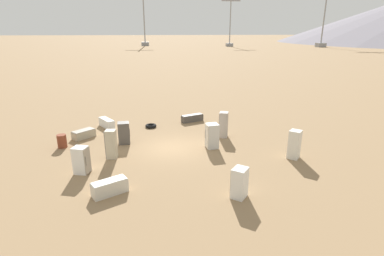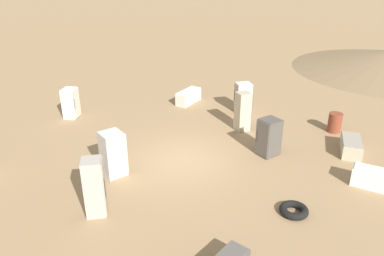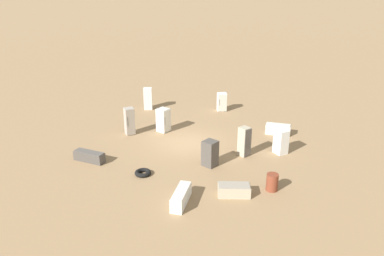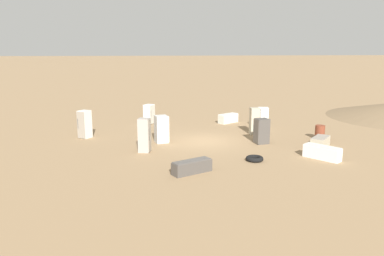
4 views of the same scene
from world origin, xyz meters
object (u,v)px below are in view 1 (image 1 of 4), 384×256
at_px(discarded_fridge_2, 111,144).
at_px(rusty_barrel, 62,141).
at_px(power_pylon_1, 230,29).
at_px(discarded_fridge_0, 124,133).
at_px(discarded_fridge_3, 81,160).
at_px(discarded_fridge_10, 223,125).
at_px(discarded_fridge_1, 110,187).
at_px(power_pylon_0, 323,25).
at_px(discarded_fridge_4, 107,123).
at_px(discarded_fridge_5, 212,136).
at_px(discarded_fridge_9, 239,183).
at_px(discarded_fridge_7, 192,118).
at_px(discarded_fridge_8, 84,134).
at_px(discarded_fridge_6, 294,144).
at_px(power_pylon_2, 144,26).
at_px(scrap_tire, 151,126).

relative_size(discarded_fridge_2, rusty_barrel, 2.02).
distance_m(power_pylon_1, discarded_fridge_0, 134.62).
xyz_separation_m(discarded_fridge_3, discarded_fridge_10, (9.16, 4.64, 0.19)).
bearing_deg(discarded_fridge_1, discarded_fridge_2, -23.19).
xyz_separation_m(power_pylon_0, discarded_fridge_1, (-82.80, -122.49, -9.36)).
height_order(power_pylon_1, discarded_fridge_1, power_pylon_1).
height_order(discarded_fridge_4, discarded_fridge_5, discarded_fridge_5).
distance_m(discarded_fridge_1, discarded_fridge_9, 6.21).
distance_m(discarded_fridge_7, discarded_fridge_8, 9.02).
height_order(discarded_fridge_1, discarded_fridge_10, discarded_fridge_10).
distance_m(discarded_fridge_6, discarded_fridge_7, 10.05).
relative_size(discarded_fridge_0, discarded_fridge_2, 0.84).
distance_m(power_pylon_2, discarded_fridge_3, 144.61).
height_order(power_pylon_0, discarded_fridge_6, power_pylon_0).
distance_m(discarded_fridge_4, discarded_fridge_8, 2.71).
height_order(power_pylon_2, discarded_fridge_1, power_pylon_2).
xyz_separation_m(power_pylon_2, discarded_fridge_10, (6.41, -139.67, -8.79)).
bearing_deg(discarded_fridge_6, discarded_fridge_2, -146.31).
relative_size(power_pylon_1, discarded_fridge_2, 14.04).
bearing_deg(discarded_fridge_5, discarded_fridge_6, -123.62).
height_order(discarded_fridge_0, discarded_fridge_9, discarded_fridge_0).
xyz_separation_m(discarded_fridge_3, discarded_fridge_8, (-1.06, 5.91, -0.47)).
distance_m(discarded_fridge_1, discarded_fridge_8, 8.92).
relative_size(discarded_fridge_5, discarded_fridge_7, 0.84).
bearing_deg(discarded_fridge_10, discarded_fridge_8, 103.36).
height_order(discarded_fridge_9, discarded_fridge_10, discarded_fridge_10).
relative_size(power_pylon_0, discarded_fridge_8, 18.61).
relative_size(discarded_fridge_0, discarded_fridge_10, 0.81).
xyz_separation_m(discarded_fridge_0, discarded_fridge_8, (-3.05, 1.60, -0.47)).
bearing_deg(power_pylon_0, scrap_tire, -125.73).
distance_m(discarded_fridge_0, scrap_tire, 3.96).
height_order(discarded_fridge_6, rusty_barrel, discarded_fridge_6).
bearing_deg(discarded_fridge_7, power_pylon_2, 161.39).
xyz_separation_m(discarded_fridge_10, rusty_barrel, (-11.27, -0.50, -0.50)).
distance_m(discarded_fridge_6, rusty_barrel, 15.17).
distance_m(discarded_fridge_1, discarded_fridge_4, 10.90).
xyz_separation_m(discarded_fridge_1, scrap_tire, (2.08, 10.30, -0.24)).
distance_m(discarded_fridge_0, discarded_fridge_3, 4.75).
height_order(discarded_fridge_6, discarded_fridge_8, discarded_fridge_6).
relative_size(discarded_fridge_4, rusty_barrel, 2.16).
relative_size(discarded_fridge_10, scrap_tire, 2.10).
bearing_deg(discarded_fridge_3, power_pylon_1, 179.72).
height_order(discarded_fridge_4, discarded_fridge_9, discarded_fridge_9).
distance_m(discarded_fridge_1, discarded_fridge_5, 8.04).
xyz_separation_m(discarded_fridge_0, discarded_fridge_2, (-0.58, -2.47, 0.14)).
distance_m(power_pylon_0, discarded_fridge_7, 135.52).
bearing_deg(discarded_fridge_8, discarded_fridge_7, 66.50).
bearing_deg(discarded_fridge_6, discarded_fridge_7, 162.30).
relative_size(discarded_fridge_1, discarded_fridge_8, 1.06).
bearing_deg(discarded_fridge_7, discarded_fridge_9, -18.71).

